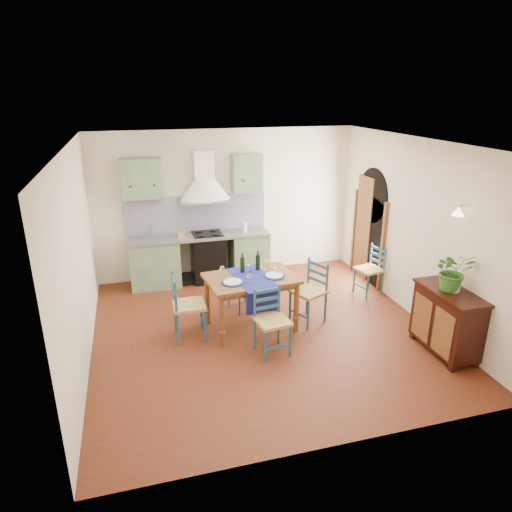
{
  "coord_description": "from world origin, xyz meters",
  "views": [
    {
      "loc": [
        -1.75,
        -5.9,
        3.49
      ],
      "look_at": [
        -0.03,
        0.3,
        1.11
      ],
      "focal_mm": 32.0,
      "sensor_mm": 36.0,
      "label": 1
    }
  ],
  "objects_px": {
    "potted_plant": "(453,271)",
    "dining_table": "(251,283)",
    "chair_near": "(271,321)",
    "sideboard": "(447,319)"
  },
  "relations": [
    {
      "from": "chair_near",
      "to": "potted_plant",
      "type": "relative_size",
      "value": 1.71
    },
    {
      "from": "chair_near",
      "to": "potted_plant",
      "type": "distance_m",
      "value": 2.51
    },
    {
      "from": "chair_near",
      "to": "sideboard",
      "type": "xyz_separation_m",
      "value": [
        2.31,
        -0.65,
        0.03
      ]
    },
    {
      "from": "chair_near",
      "to": "potted_plant",
      "type": "xyz_separation_m",
      "value": [
        2.32,
        -0.62,
        0.73
      ]
    },
    {
      "from": "potted_plant",
      "to": "dining_table",
      "type": "bearing_deg",
      "value": 150.67
    },
    {
      "from": "chair_near",
      "to": "dining_table",
      "type": "bearing_deg",
      "value": 96.82
    },
    {
      "from": "dining_table",
      "to": "sideboard",
      "type": "relative_size",
      "value": 1.34
    },
    {
      "from": "chair_near",
      "to": "sideboard",
      "type": "bearing_deg",
      "value": -15.79
    },
    {
      "from": "dining_table",
      "to": "chair_near",
      "type": "distance_m",
      "value": 0.79
    },
    {
      "from": "sideboard",
      "to": "potted_plant",
      "type": "relative_size",
      "value": 1.93
    }
  ]
}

